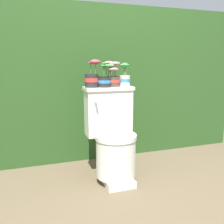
{
  "coord_description": "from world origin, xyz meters",
  "views": [
    {
      "loc": [
        -0.63,
        -1.96,
        1.04
      ],
      "look_at": [
        0.06,
        0.07,
        0.61
      ],
      "focal_mm": 40.0,
      "sensor_mm": 36.0,
      "label": 1
    }
  ],
  "objects": [
    {
      "name": "potted_plant_left",
      "position": [
        -0.09,
        0.17,
        0.9
      ],
      "size": [
        0.14,
        0.12,
        0.24
      ],
      "color": "#262628",
      "rests_on": "toilet"
    },
    {
      "name": "potted_plant_middle",
      "position": [
        0.1,
        0.18,
        0.91
      ],
      "size": [
        0.14,
        0.14,
        0.23
      ],
      "color": "#47382D",
      "rests_on": "toilet"
    },
    {
      "name": "ground_plane",
      "position": [
        0.0,
        0.0,
        0.0
      ],
      "size": [
        12.0,
        12.0,
        0.0
      ],
      "primitive_type": "plane",
      "color": "brown"
    },
    {
      "name": "toilet",
      "position": [
        0.06,
        0.05,
        0.37
      ],
      "size": [
        0.44,
        0.49,
        0.82
      ],
      "color": "silver",
      "rests_on": "ground"
    },
    {
      "name": "potted_plant_midleft",
      "position": [
        0.02,
        0.16,
        0.89
      ],
      "size": [
        0.15,
        0.12,
        0.21
      ],
      "color": "#262628",
      "rests_on": "toilet"
    },
    {
      "name": "potted_plant_midright",
      "position": [
        0.22,
        0.18,
        0.9
      ],
      "size": [
        0.1,
        0.1,
        0.21
      ],
      "color": "beige",
      "rests_on": "toilet"
    },
    {
      "name": "hedge_backdrop",
      "position": [
        0.0,
        0.91,
        0.81
      ],
      "size": [
        3.5,
        0.75,
        1.61
      ],
      "color": "#284C1E",
      "rests_on": "ground"
    }
  ]
}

